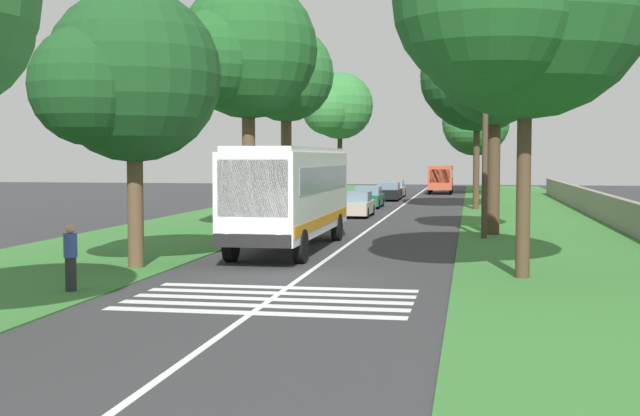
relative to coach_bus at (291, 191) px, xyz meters
The scene contains 22 objects.
ground 7.49m from the coach_bus, 165.47° to the right, with size 160.00×160.00×0.00m, color #333335.
grass_verge_left 10.51m from the coach_bus, 38.46° to the left, with size 120.00×8.00×0.04m, color #387533.
grass_verge_right 13.02m from the coach_bus, 51.14° to the right, with size 120.00×8.00×0.04m, color #387533.
centre_line 8.53m from the coach_bus, 12.59° to the right, with size 110.00×0.16×0.01m, color silver.
coach_bus is the anchor object (origin of this frame).
zebra_crossing 11.02m from the coach_bus, behind, with size 4.05×6.80×0.01m.
trailing_car_0 17.21m from the coach_bus, ahead, with size 4.30×1.78×1.43m.
trailing_car_1 25.80m from the coach_bus, ahead, with size 4.30×1.78×1.43m.
trailing_car_2 35.05m from the coach_bus, ahead, with size 4.30×1.78×1.43m.
trailing_car_3 40.37m from the coach_bus, ahead, with size 4.30×1.78×1.43m.
trailing_minibus_0 48.19m from the coach_bus, ahead, with size 6.00×2.14×2.53m.
roadside_tree_left_0 9.34m from the coach_bus, 28.69° to the left, with size 7.30×6.18×11.23m.
roadside_tree_left_2 15.18m from the coach_bus, 13.61° to the left, with size 6.01×5.08×10.28m.
roadside_tree_left_3 7.91m from the coach_bus, 148.20° to the left, with size 6.19×5.26×8.45m.
roadside_tree_left_4 37.24m from the coach_bus, ahead, with size 6.61×5.44×10.11m.
roadside_tree_right_0 26.31m from the coach_bus, 14.98° to the right, with size 8.43×7.26×12.25m.
roadside_tree_right_2 56.26m from the coach_bus, ahead, with size 8.17×6.67×10.11m.
roadside_tree_right_3 11.25m from the coach_bus, 46.11° to the right, with size 5.58×4.74×9.43m.
roadside_tree_right_4 44.71m from the coach_bus, 10.20° to the right, with size 6.53×5.49×11.07m.
utility_pole 8.99m from the coach_bus, 53.90° to the right, with size 0.24×1.40×8.42m.
roadside_wall 18.76m from the coach_bus, 45.74° to the right, with size 70.00×0.40×1.42m, color gray.
pedestrian 11.17m from the coach_bus, 162.31° to the left, with size 0.34×0.34×1.69m.
Camera 1 is at (-23.07, -4.66, 3.41)m, focal length 47.15 mm.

